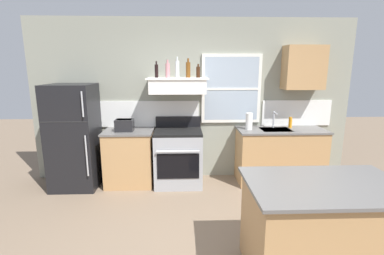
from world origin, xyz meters
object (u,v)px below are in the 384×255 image
bottle_balsamic_dark (157,71)px  kitchen_island (322,230)px  paper_towel_roll (249,121)px  toaster (124,125)px  stove_range (178,157)px  dish_soap_bottle (290,122)px  bottle_rose_pink (168,70)px  bottle_amber_wine (188,70)px  refrigerator (74,137)px  bottle_clear_tall (177,69)px  bottle_brown_stout (198,72)px

bottle_balsamic_dark → kitchen_island: bottle_balsamic_dark is taller
bottle_balsamic_dark → paper_towel_roll: bearing=-3.5°
toaster → bottle_balsamic_dark: bearing=15.0°
stove_range → dish_soap_bottle: size_ratio=6.06×
stove_range → bottle_rose_pink: size_ratio=3.96×
kitchen_island → paper_towel_roll: bearing=94.6°
bottle_rose_pink → kitchen_island: bottle_rose_pink is taller
toaster → paper_towel_roll: size_ratio=1.10×
bottle_balsamic_dark → paper_towel_roll: (1.49, -0.09, -0.81)m
bottle_amber_wine → paper_towel_roll: bearing=-5.9°
bottle_amber_wine → bottle_balsamic_dark: bearing=-178.7°
paper_towel_roll → toaster: bearing=-178.6°
paper_towel_roll → kitchen_island: (0.18, -2.19, -0.59)m
kitchen_island → dish_soap_bottle: bearing=76.6°
refrigerator → bottle_rose_pink: bearing=3.8°
bottle_balsamic_dark → dish_soap_bottle: 2.37m
bottle_clear_tall → kitchen_island: bottle_clear_tall is taller
stove_range → dish_soap_bottle: (1.88, 0.14, 0.54)m
dish_soap_bottle → paper_towel_roll: bearing=-172.1°
stove_range → kitchen_island: 2.53m
stove_range → bottle_clear_tall: 1.42m
kitchen_island → bottle_brown_stout: bearing=113.9°
toaster → bottle_balsamic_dark: bottle_balsamic_dark is taller
bottle_amber_wine → paper_towel_roll: 1.29m
refrigerator → dish_soap_bottle: refrigerator is taller
stove_range → kitchen_island: bearing=-58.2°
bottle_balsamic_dark → bottle_brown_stout: bearing=-1.0°
bottle_clear_tall → bottle_amber_wine: (0.17, 0.02, -0.01)m
bottle_rose_pink → paper_towel_roll: bearing=-1.7°
bottle_balsamic_dark → bottle_brown_stout: size_ratio=1.20×
refrigerator → kitchen_island: (2.98, -2.13, -0.37)m
bottle_clear_tall → bottle_balsamic_dark: bearing=179.1°
bottle_brown_stout → kitchen_island: bearing=-66.1°
bottle_brown_stout → kitchen_island: size_ratio=0.15×
stove_range → bottle_brown_stout: bottle_brown_stout is taller
refrigerator → bottle_clear_tall: (1.65, 0.15, 1.05)m
refrigerator → bottle_amber_wine: (1.82, 0.16, 1.04)m
bottle_amber_wine → dish_soap_bottle: 1.92m
kitchen_island → bottle_balsamic_dark: bearing=126.1°
kitchen_island → bottle_clear_tall: bearing=120.4°
toaster → bottle_rose_pink: bottle_rose_pink is taller
refrigerator → bottle_amber_wine: bearing=5.1°
bottle_brown_stout → dish_soap_bottle: (1.55, 0.02, -0.83)m
bottle_rose_pink → dish_soap_bottle: bottle_rose_pink is taller
stove_range → paper_towel_roll: bearing=1.9°
bottle_balsamic_dark → bottle_amber_wine: size_ratio=0.86×
bottle_balsamic_dark → bottle_brown_stout: 0.66m
bottle_amber_wine → kitchen_island: bottle_amber_wine is taller
bottle_rose_pink → bottle_brown_stout: bottle_rose_pink is taller
refrigerator → bottle_balsamic_dark: bottle_balsamic_dark is taller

